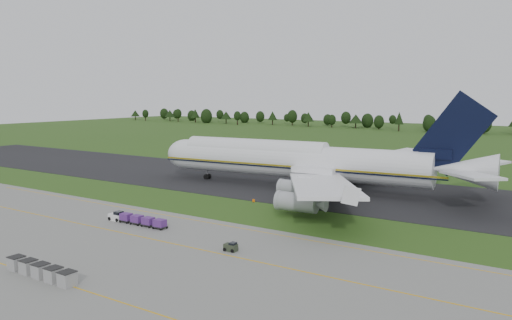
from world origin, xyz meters
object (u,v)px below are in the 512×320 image
Objects in this scene: aircraft at (301,161)px; utility_cart at (231,248)px; edge_markers at (276,204)px; uld_row at (41,270)px; baggage_train at (136,219)px.

utility_cart is (13.47, -45.93, -5.72)m from aircraft.
uld_row is at bearing -94.23° from edge_markers.
utility_cart is at bearing -71.68° from edge_markers.
aircraft reaches higher than utility_cart.
aircraft is 19.59m from edge_markers.
utility_cart is at bearing 57.43° from uld_row.
baggage_train is 24.51m from uld_row.
aircraft is 6.37× the size of baggage_train.
baggage_train is at bearing 110.37° from uld_row.
baggage_train is 6.84× the size of utility_cart.
aircraft reaches higher than uld_row.
aircraft is 7.18× the size of edge_markers.
baggage_train is at bearing -100.28° from aircraft.
utility_cart is 23.63m from uld_row.
aircraft reaches higher than edge_markers.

